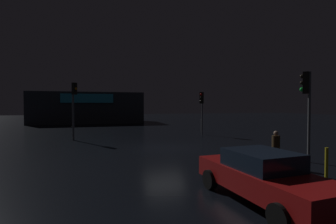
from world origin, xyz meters
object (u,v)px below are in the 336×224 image
traffic_signal_opposite (74,100)px  car_near (263,176)px  pedestrian (276,146)px  traffic_signal_main (202,103)px  traffic_signal_cross_left (307,96)px  store_building (88,108)px

traffic_signal_opposite → car_near: bearing=-67.6°
car_near → pedestrian: size_ratio=2.89×
traffic_signal_opposite → car_near: traffic_signal_opposite is taller
traffic_signal_main → pedestrian: (-1.67, -11.69, -1.99)m
traffic_signal_opposite → traffic_signal_cross_left: bearing=-44.5°
traffic_signal_opposite → traffic_signal_cross_left: 15.56m
traffic_signal_opposite → car_near: size_ratio=0.97×
store_building → traffic_signal_opposite: 20.54m
store_building → car_near: store_building is taller
traffic_signal_opposite → traffic_signal_cross_left: size_ratio=1.03×
pedestrian → car_near: bearing=-133.9°
store_building → traffic_signal_cross_left: size_ratio=3.75×
car_near → traffic_signal_main: bearing=72.2°
traffic_signal_cross_left → traffic_signal_main: bearing=91.5°
traffic_signal_opposite → pedestrian: traffic_signal_opposite is taller
store_building → pedestrian: bearing=-75.0°
traffic_signal_cross_left → pedestrian: size_ratio=2.72×
car_near → pedestrian: pedestrian is taller
store_building → traffic_signal_cross_left: 33.14m
store_building → car_near: (5.40, -35.01, -1.58)m
traffic_signal_opposite → car_near: (5.99, -14.50, -2.38)m
store_building → pedestrian: 32.92m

